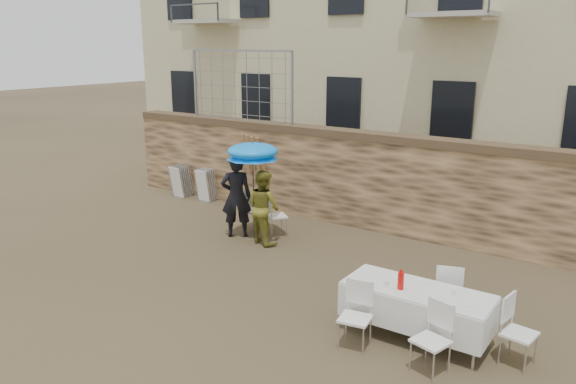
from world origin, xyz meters
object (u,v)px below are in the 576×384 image
Objects in this scene: couple_chair_right at (277,215)px; table_chair_back at (449,291)px; soda_bottle at (401,281)px; woman_dress at (264,207)px; table_chair_front_right at (431,339)px; chair_stack_left at (186,179)px; chair_stack_right at (210,184)px; umbrella at (253,154)px; couple_chair_left at (252,210)px; table_chair_side at (520,332)px; man_suit at (236,196)px; banquet_table at (417,292)px; table_chair_front_left at (355,317)px.

couple_chair_right and table_chair_back have the same top height.
soda_bottle is 0.27× the size of table_chair_back.
woman_dress is at bearing 151.97° from soda_bottle.
woman_dress is 1.67× the size of table_chair_back.
woman_dress is 1.67× the size of table_chair_front_right.
woman_dress reaches higher than chair_stack_left.
chair_stack_right is at bearing 150.89° from soda_bottle.
umbrella reaches higher than table_chair_back.
soda_bottle is at bearing 49.04° from table_chair_back.
couple_chair_right reaches higher than chair_stack_left.
couple_chair_right is (0.70, 0.00, 0.00)m from couple_chair_left.
table_chair_side is (6.41, -2.46, 0.00)m from couple_chair_left.
chair_stack_left is at bearing -67.63° from man_suit.
couple_chair_right is at bearing 160.96° from table_chair_front_right.
table_chair_front_right is at bearing -29.25° from umbrella.
soda_bottle reaches higher than table_chair_side.
couple_chair_right is 3.51m from chair_stack_right.
couple_chair_left and table_chair_front_right have the same top height.
umbrella is 5.21m from banquet_table.
chair_stack_left is (-3.83, 1.83, -1.43)m from umbrella.
soda_bottle is at bearing -27.15° from umbrella.
woman_dress is 0.76× the size of banquet_table.
couple_chair_left is 1.00× the size of couple_chair_right.
chair_stack_right is at bearing 148.06° from umbrella.
table_chair_front_right is 1.04× the size of chair_stack_right.
woman_dress is 0.64m from couple_chair_right.
chair_stack_right reaches higher than banquet_table.
table_chair_back is (5.21, -1.21, -0.44)m from man_suit.
woman_dress is 4.72m from banquet_table.
table_chair_back is 1.00× the size of table_chair_side.
table_chair_front_left is (4.41, -2.76, -0.44)m from man_suit.
table_chair_front_left and table_chair_side have the same top height.
couple_chair_left is at bearing -36.82° from table_chair_back.
couple_chair_right is at bearing 128.60° from table_chair_front_left.
woman_dress is at bearing 133.32° from table_chair_front_left.
man_suit reaches higher than table_chair_side.
table_chair_back and table_chair_side have the same top height.
banquet_table is (4.61, -2.11, -1.16)m from umbrella.
table_chair_front_right is 1.00× the size of table_chair_back.
couple_chair_left is at bearing 77.81° from table_chair_side.
man_suit is 1.15× the size of woman_dress.
banquet_table is 2.19× the size of table_chair_back.
umbrella is 5.13m from table_chair_front_left.
man_suit is 5.37m from table_chair_back.
table_chair_front_left is at bearing 159.64° from woman_dress.
chair_stack_left is at bearing 154.50° from umbrella.
woman_dress is at bearing -15.95° from umbrella.
couple_chair_left and couple_chair_right have the same top height.
man_suit is at bearing 75.47° from couple_chair_right.
woman_dress is 5.99m from table_chair_side.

